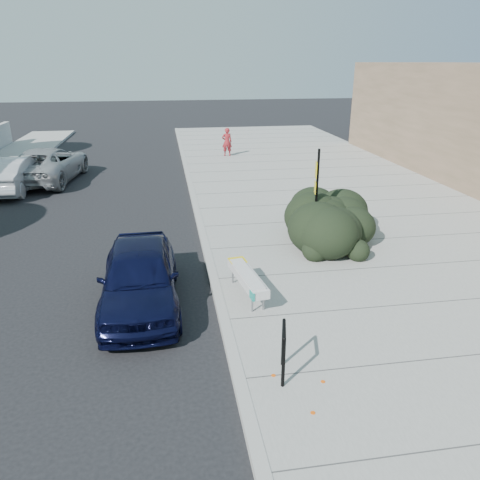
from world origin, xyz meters
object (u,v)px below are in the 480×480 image
at_px(bike_rack, 284,347).
at_px(sign_post, 316,192).
at_px(suv_silver, 47,164).
at_px(bench, 247,277).
at_px(sedan_navy, 140,276).
at_px(pedestrian, 227,142).
at_px(wagon_silver, 13,174).

xyz_separation_m(bike_rack, sign_post, (2.45, 6.00, 1.02)).
bearing_deg(suv_silver, bike_rack, 121.98).
height_order(bench, sedan_navy, sedan_navy).
bearing_deg(sign_post, suv_silver, 146.57).
height_order(suv_silver, pedestrian, pedestrian).
bearing_deg(wagon_silver, sign_post, 144.72).
bearing_deg(bench, wagon_silver, 117.33).
height_order(bench, suv_silver, suv_silver).
bearing_deg(sedan_navy, wagon_silver, 116.55).
distance_m(sign_post, wagon_silver, 13.62).
relative_size(sign_post, sedan_navy, 0.66).
xyz_separation_m(sign_post, suv_silver, (-9.64, 9.98, -0.97)).
distance_m(bike_rack, pedestrian, 20.03).
height_order(sedan_navy, suv_silver, suv_silver).
height_order(bench, pedestrian, pedestrian).
xyz_separation_m(sign_post, wagon_silver, (-10.71, 8.36, -1.00)).
bearing_deg(sedan_navy, bike_rack, -52.55).
bearing_deg(bike_rack, suv_silver, 128.08).
xyz_separation_m(bench, wagon_silver, (-8.16, 11.36, 0.13)).
height_order(sign_post, pedestrian, sign_post).
bearing_deg(pedestrian, sign_post, 91.50).
distance_m(sign_post, suv_silver, 13.91).
distance_m(bike_rack, sedan_navy, 4.10).
bearing_deg(bike_rack, sign_post, 81.66).
distance_m(sedan_navy, wagon_silver, 12.53).
xyz_separation_m(bike_rack, pedestrian, (1.72, 19.96, 0.21)).
relative_size(bench, suv_silver, 0.36).
relative_size(wagon_silver, suv_silver, 0.81).
xyz_separation_m(bench, pedestrian, (1.82, 16.96, 0.32)).
xyz_separation_m(bench, sign_post, (2.55, 3.00, 1.13)).
xyz_separation_m(suv_silver, pedestrian, (8.92, 3.98, 0.16)).
relative_size(sedan_navy, pedestrian, 2.72).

